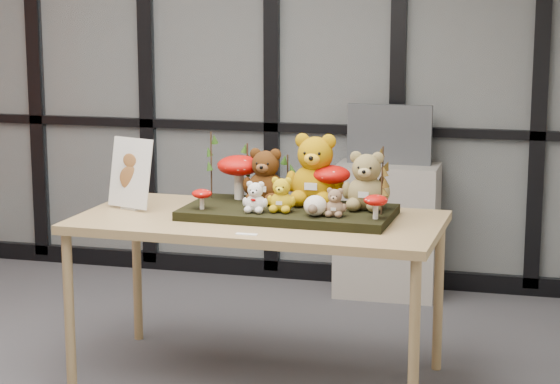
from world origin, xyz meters
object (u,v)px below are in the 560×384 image
(bear_small_yellow, at_px, (282,193))
(sign_holder, at_px, (130,175))
(bear_beige_small, at_px, (335,201))
(bear_pooh_yellow, at_px, (315,166))
(mushroom_front_left, at_px, (202,198))
(display_table, at_px, (259,231))
(diorama_tray, at_px, (288,212))
(bear_tan_back, at_px, (367,178))
(monitor, at_px, (389,134))
(cabinet, at_px, (387,230))
(mushroom_back_right, at_px, (330,183))
(bear_brown_medium, at_px, (266,173))
(mushroom_front_right, at_px, (376,206))
(plush_cream_hedgehog, at_px, (315,205))
(mushroom_back_left, at_px, (239,175))
(bear_white_bow, at_px, (255,195))

(bear_small_yellow, distance_m, sign_holder, 0.82)
(bear_small_yellow, xyz_separation_m, bear_beige_small, (0.27, -0.04, -0.02))
(bear_pooh_yellow, relative_size, mushroom_front_left, 3.59)
(display_table, distance_m, diorama_tray, 0.17)
(bear_pooh_yellow, relative_size, bear_tan_back, 1.25)
(bear_small_yellow, bearing_deg, monitor, 82.85)
(diorama_tray, relative_size, bear_beige_small, 6.86)
(mushroom_front_left, bearing_deg, cabinet, 68.97)
(display_table, distance_m, mushroom_front_left, 0.32)
(bear_small_yellow, bearing_deg, mushroom_back_right, 49.03)
(mushroom_front_left, bearing_deg, sign_holder, 164.98)
(bear_beige_small, bearing_deg, sign_holder, 176.02)
(bear_brown_medium, relative_size, bear_small_yellow, 1.63)
(mushroom_front_left, relative_size, mushroom_front_right, 0.87)
(plush_cream_hedgehog, distance_m, sign_holder, 1.01)
(mushroom_back_left, bearing_deg, diorama_tray, -27.33)
(bear_pooh_yellow, height_order, sign_holder, bear_pooh_yellow)
(mushroom_front_left, relative_size, monitor, 0.20)
(bear_pooh_yellow, relative_size, bear_white_bow, 2.36)
(mushroom_front_left, distance_m, cabinet, 1.92)
(mushroom_front_right, bearing_deg, mushroom_back_left, 158.70)
(bear_beige_small, bearing_deg, mushroom_back_left, 154.80)
(mushroom_front_left, bearing_deg, bear_brown_medium, 41.77)
(bear_small_yellow, relative_size, cabinet, 0.22)
(bear_white_bow, xyz_separation_m, mushroom_front_left, (-0.28, 0.00, -0.03))
(display_table, relative_size, bear_pooh_yellow, 4.62)
(display_table, xyz_separation_m, diorama_tray, (0.14, 0.06, 0.09))
(display_table, xyz_separation_m, bear_brown_medium, (-0.01, 0.16, 0.26))
(plush_cream_hedgehog, bearing_deg, cabinet, 88.85)
(mushroom_front_left, relative_size, cabinet, 0.13)
(bear_beige_small, relative_size, cabinet, 0.17)
(display_table, bearing_deg, mushroom_back_left, 128.89)
(mushroom_front_left, bearing_deg, bear_beige_small, 0.34)
(bear_beige_small, xyz_separation_m, sign_holder, (-1.09, 0.11, 0.06))
(bear_brown_medium, relative_size, mushroom_front_right, 2.43)
(plush_cream_hedgehog, xyz_separation_m, mushroom_front_right, (0.29, 0.01, 0.01))
(bear_white_bow, xyz_separation_m, cabinet, (0.39, 1.73, -0.54))
(monitor, bearing_deg, mushroom_back_right, -92.74)
(bear_tan_back, bearing_deg, monitor, 96.21)
(bear_brown_medium, relative_size, sign_holder, 0.84)
(bear_pooh_yellow, distance_m, mushroom_back_right, 0.12)
(diorama_tray, height_order, mushroom_back_right, mushroom_back_right)
(bear_pooh_yellow, bearing_deg, mushroom_front_left, -150.95)
(mushroom_back_left, distance_m, mushroom_front_right, 0.82)
(bear_white_bow, xyz_separation_m, mushroom_back_left, (-0.17, 0.29, 0.04))
(diorama_tray, bearing_deg, mushroom_front_right, -15.26)
(diorama_tray, height_order, cabinet, diorama_tray)
(bear_beige_small, distance_m, monitor, 1.74)
(bear_white_bow, height_order, mushroom_front_left, bear_white_bow)
(bear_pooh_yellow, xyz_separation_m, bear_brown_medium, (-0.25, -0.03, -0.04))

